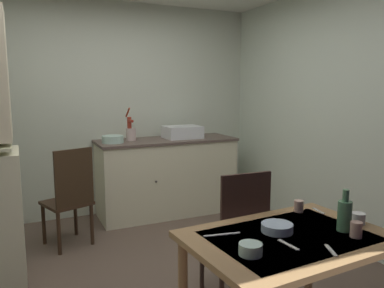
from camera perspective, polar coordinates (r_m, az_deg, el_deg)
ground_plane at (r=3.28m, az=-5.21°, el=-19.66°), size 4.80×4.80×0.00m
wall_back at (r=4.73m, az=-13.16°, el=5.06°), size 3.90×0.10×2.57m
wall_right at (r=4.00m, az=21.96°, el=4.09°), size 0.10×3.78×2.57m
counter_cabinet at (r=4.68m, az=-3.82°, el=-4.89°), size 1.68×0.64×0.93m
sink_basin at (r=4.67m, az=-1.47°, el=1.84°), size 0.44×0.34×0.15m
hand_pump at (r=4.48m, az=-9.43°, el=2.63°), size 0.05×0.27×0.39m
mixing_bowl_counter at (r=4.35m, az=-11.93°, el=0.70°), size 0.24×0.24×0.08m
stoneware_crock at (r=4.51m, az=-9.21°, el=1.45°), size 0.12×0.12×0.15m
dining_table at (r=2.28m, az=14.52°, el=-15.44°), size 1.18×0.85×0.73m
chair_far_side at (r=2.81m, az=6.87°, el=-13.28°), size 0.42×0.42×0.98m
chair_by_counter at (r=3.86m, az=-17.98°, el=-7.57°), size 0.51×0.51×0.99m
serving_bowl_wide at (r=2.27m, az=12.74°, el=-12.24°), size 0.18×0.18×0.05m
soup_bowl_small at (r=1.96m, az=8.83°, el=-15.44°), size 0.12×0.12×0.06m
teacup_cream at (r=2.33m, az=23.58°, el=-11.77°), size 0.06×0.06×0.09m
mug_dark at (r=2.55m, az=23.85°, el=-10.25°), size 0.08×0.08×0.07m
teacup_mint at (r=2.65m, az=15.84°, el=-9.02°), size 0.06×0.06×0.08m
glass_bottle at (r=2.38m, az=22.08°, el=-9.87°), size 0.08×0.08×0.25m
table_knife at (r=2.19m, az=4.52°, el=-13.50°), size 0.21×0.05×0.00m
teaspoon_near_bowl at (r=2.11m, az=20.27°, el=-14.86°), size 0.07×0.13×0.00m
teaspoon_by_cup at (r=2.71m, az=18.59°, el=-9.56°), size 0.04×0.13×0.00m
serving_spoon at (r=2.12m, az=14.37°, el=-14.55°), size 0.03×0.15×0.00m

